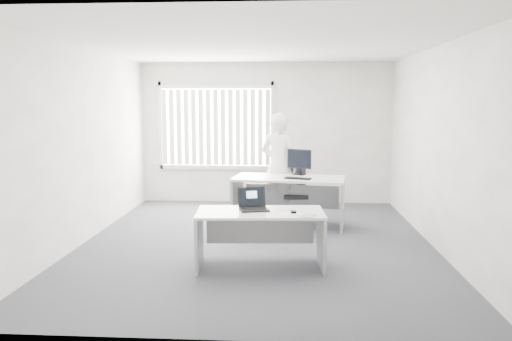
# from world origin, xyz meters

# --- Properties ---
(ground) EXTENTS (6.00, 6.00, 0.00)m
(ground) POSITION_xyz_m (0.00, 0.00, 0.00)
(ground) COLOR #53525A
(ground) RESTS_ON ground
(wall_back) EXTENTS (5.00, 0.02, 2.80)m
(wall_back) POSITION_xyz_m (0.00, 3.00, 1.40)
(wall_back) COLOR white
(wall_back) RESTS_ON ground
(wall_front) EXTENTS (5.00, 0.02, 2.80)m
(wall_front) POSITION_xyz_m (0.00, -3.00, 1.40)
(wall_front) COLOR white
(wall_front) RESTS_ON ground
(wall_left) EXTENTS (0.02, 6.00, 2.80)m
(wall_left) POSITION_xyz_m (-2.50, 0.00, 1.40)
(wall_left) COLOR white
(wall_left) RESTS_ON ground
(wall_right) EXTENTS (0.02, 6.00, 2.80)m
(wall_right) POSITION_xyz_m (2.50, 0.00, 1.40)
(wall_right) COLOR white
(wall_right) RESTS_ON ground
(ceiling) EXTENTS (5.00, 6.00, 0.02)m
(ceiling) POSITION_xyz_m (0.00, 0.00, 2.80)
(ceiling) COLOR silver
(ceiling) RESTS_ON wall_back
(window) EXTENTS (2.32, 0.06, 1.76)m
(window) POSITION_xyz_m (-1.00, 2.96, 1.55)
(window) COLOR silver
(window) RESTS_ON wall_back
(blinds) EXTENTS (2.20, 0.10, 1.50)m
(blinds) POSITION_xyz_m (-1.00, 2.90, 1.52)
(blinds) COLOR white
(blinds) RESTS_ON wall_back
(desk_near) EXTENTS (1.59, 0.82, 0.70)m
(desk_near) POSITION_xyz_m (0.11, -1.06, 0.51)
(desk_near) COLOR silver
(desk_near) RESTS_ON ground
(desk_far) EXTENTS (1.88, 1.07, 0.81)m
(desk_far) POSITION_xyz_m (0.46, 1.02, 0.59)
(desk_far) COLOR silver
(desk_far) RESTS_ON ground
(office_chair) EXTENTS (0.58, 0.58, 0.96)m
(office_chair) POSITION_xyz_m (0.57, 1.56, 0.30)
(office_chair) COLOR black
(office_chair) RESTS_ON ground
(person) EXTENTS (0.80, 0.68, 1.85)m
(person) POSITION_xyz_m (0.29, 1.58, 0.92)
(person) COLOR silver
(person) RESTS_ON ground
(laptop) EXTENTS (0.42, 0.39, 0.27)m
(laptop) POSITION_xyz_m (0.03, -1.02, 0.84)
(laptop) COLOR black
(laptop) RESTS_ON desk_near
(paper_sheet) EXTENTS (0.38, 0.33, 0.00)m
(paper_sheet) POSITION_xyz_m (0.46, -1.16, 0.70)
(paper_sheet) COLOR white
(paper_sheet) RESTS_ON desk_near
(mouse) EXTENTS (0.07, 0.11, 0.04)m
(mouse) POSITION_xyz_m (0.51, -1.13, 0.73)
(mouse) COLOR #B7B7BA
(mouse) RESTS_ON paper_sheet
(booklet) EXTENTS (0.19, 0.23, 0.01)m
(booklet) POSITION_xyz_m (0.68, -1.28, 0.71)
(booklet) COLOR white
(booklet) RESTS_ON desk_near
(keyboard) EXTENTS (0.44, 0.27, 0.02)m
(keyboard) POSITION_xyz_m (0.60, 0.84, 0.82)
(keyboard) COLOR black
(keyboard) RESTS_ON desk_far
(monitor) EXTENTS (0.44, 0.31, 0.43)m
(monitor) POSITION_xyz_m (0.63, 1.30, 1.03)
(monitor) COLOR black
(monitor) RESTS_ON desk_far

